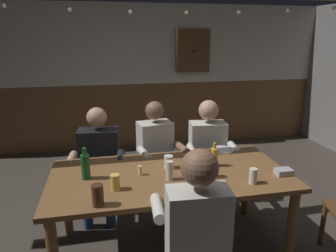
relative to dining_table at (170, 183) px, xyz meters
The scene contains 21 objects.
ground_plane 0.68m from the dining_table, 90.00° to the left, with size 7.83×7.83×0.00m, color #423A33.
back_wall_upper 3.08m from the dining_table, 90.00° to the left, with size 6.53×0.12×1.29m, color beige.
back_wall_wainscot 2.88m from the dining_table, 90.00° to the left, with size 6.53×0.12×1.11m, color brown.
dining_table is the anchor object (origin of this frame).
person_0 0.96m from the dining_table, 129.85° to the left, with size 0.58×0.56×1.18m.
person_1 0.73m from the dining_table, 88.93° to the left, with size 0.54×0.59×1.22m.
person_2 0.95m from the dining_table, 50.74° to the left, with size 0.57×0.57×1.21m.
person_3 0.73m from the dining_table, 89.67° to the right, with size 0.54×0.52×1.27m.
table_candle 0.29m from the dining_table, behind, with size 0.04×0.04×0.08m, color #F9E08C.
condiment_caddy 0.97m from the dining_table, 13.44° to the right, with size 0.14×0.10×0.05m, color #B2B7BC.
plate_0 0.77m from the dining_table, 33.13° to the left, with size 0.23×0.23×0.01m, color white.
bottle_0 0.46m from the dining_table, ahead, with size 0.06×0.06×0.22m.
bottle_1 0.73m from the dining_table, behind, with size 0.07×0.07×0.27m.
pint_glass_0 0.75m from the dining_table, 145.57° to the right, with size 0.08×0.08×0.16m, color #4C2D19.
pint_glass_1 0.18m from the dining_table, 86.22° to the left, with size 0.08×0.08×0.12m, color white.
pint_glass_2 0.21m from the dining_table, 104.80° to the right, with size 0.06×0.06×0.16m, color white.
pint_glass_3 0.54m from the dining_table, 156.93° to the right, with size 0.07×0.07×0.12m, color #E5C64C.
pint_glass_4 0.38m from the dining_table, 24.71° to the right, with size 0.07×0.07×0.15m, color white.
pint_glass_5 0.70m from the dining_table, 27.78° to the right, with size 0.06×0.06×0.12m, color white.
wall_dart_cabinet 3.08m from the dining_table, 70.40° to the left, with size 0.56×0.15×0.70m.
string_lights 1.55m from the dining_table, 90.00° to the left, with size 4.61×0.04×0.14m.
Camera 1 is at (-0.51, -2.49, 1.89)m, focal length 33.03 mm.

